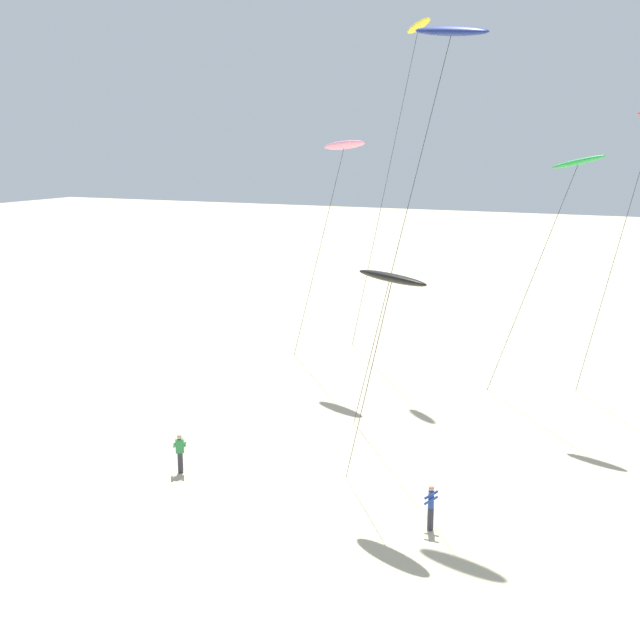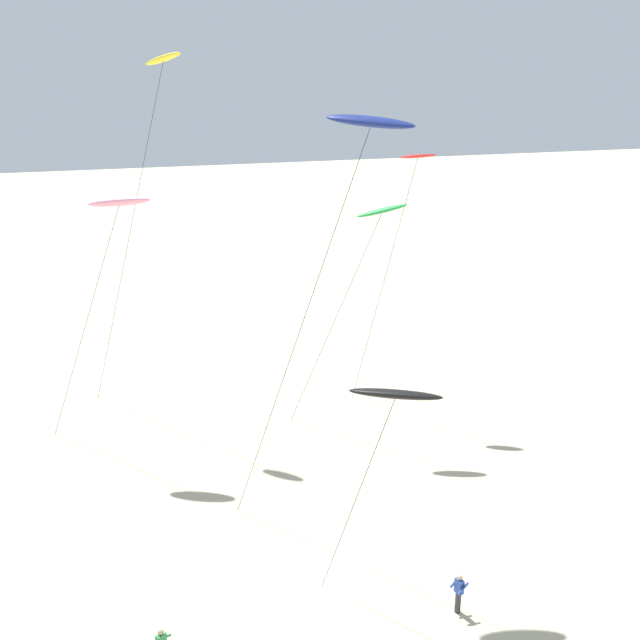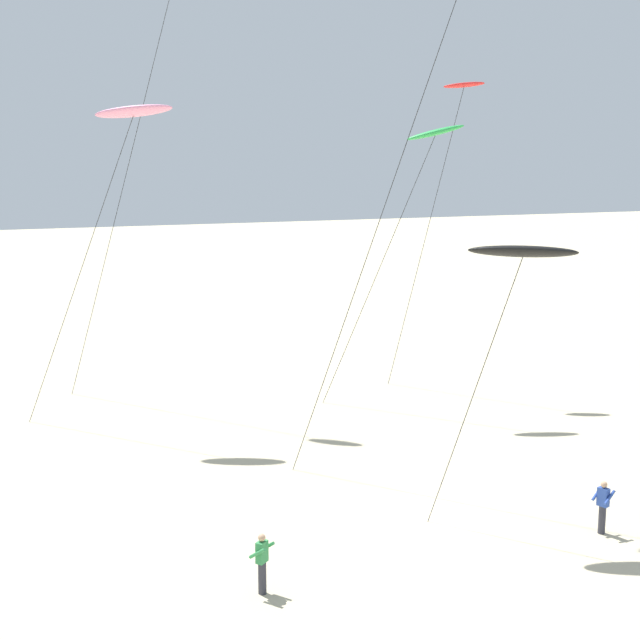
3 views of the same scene
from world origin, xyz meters
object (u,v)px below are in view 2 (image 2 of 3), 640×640
object	(u,v)px
kite_yellow	(162,65)
kite_red	(416,162)
kite_flyer_middle	(459,592)
kite_pink	(119,204)
kite_green	(381,213)
kite_black	(395,395)
kite_navy	(370,124)

from	to	relation	value
kite_yellow	kite_red	bearing A→B (deg)	-13.72
kite_red	kite_yellow	bearing A→B (deg)	166.28
kite_flyer_middle	kite_pink	bearing A→B (deg)	122.04
kite_green	kite_black	world-z (taller)	kite_green
kite_red	kite_pink	bearing A→B (deg)	-177.92
kite_black	kite_red	distance (m)	18.38
kite_black	kite_pink	bearing A→B (deg)	118.70
kite_yellow	kite_pink	size ratio (longest dim) A/B	1.48
kite_green	kite_navy	size ratio (longest dim) A/B	0.72
kite_pink	kite_yellow	bearing A→B (deg)	52.46
kite_yellow	kite_green	bearing A→B (deg)	-30.73
kite_black	kite_red	size ratio (longest dim) A/B	0.59
kite_yellow	kite_flyer_middle	bearing A→B (deg)	-69.73
kite_pink	kite_navy	bearing A→B (deg)	-50.03
kite_yellow	kite_navy	xyz separation A→B (m)	(5.96, -14.30, -2.05)
kite_red	kite_black	bearing A→B (deg)	-116.00
kite_black	kite_flyer_middle	distance (m)	8.14
kite_flyer_middle	kite_navy	bearing A→B (deg)	104.51
kite_green	kite_pink	bearing A→B (deg)	170.50
kite_navy	kite_yellow	bearing A→B (deg)	112.61
kite_pink	kite_navy	size ratio (longest dim) A/B	0.76
kite_green	kite_black	size ratio (longest dim) A/B	1.45
kite_pink	kite_red	size ratio (longest dim) A/B	0.91
kite_yellow	kite_pink	world-z (taller)	kite_yellow
kite_green	kite_yellow	xyz separation A→B (m)	(-9.91, 5.89, 7.10)
kite_green	kite_yellow	distance (m)	13.55
kite_yellow	kite_flyer_middle	size ratio (longest dim) A/B	12.12
kite_green	kite_pink	size ratio (longest dim) A/B	0.95
kite_yellow	kite_navy	size ratio (longest dim) A/B	1.13
kite_yellow	kite_black	bearing A→B (deg)	-74.08
kite_yellow	kite_pink	bearing A→B (deg)	-127.54
kite_red	kite_flyer_middle	size ratio (longest dim) A/B	8.99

